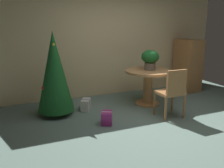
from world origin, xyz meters
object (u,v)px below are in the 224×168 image
Objects in this scene: wooden_chair_near at (172,90)px; round_dining_table at (148,80)px; gift_box_cream at (86,105)px; flower_vase at (150,58)px; holiday_tree at (54,72)px; gift_box_purple at (107,118)px; wooden_cabinet at (187,65)px.

round_dining_table is at bearing 90.00° from wooden_chair_near.
wooden_chair_near is 2.93× the size of gift_box_cream.
flower_vase is at bearing 86.24° from wooden_chair_near.
holiday_tree reaches higher than flower_vase.
holiday_tree is 5.40× the size of gift_box_purple.
wooden_cabinet is (2.84, 1.31, 0.56)m from gift_box_purple.
gift_box_cream is (-1.37, 0.18, -0.43)m from round_dining_table.
wooden_cabinet reaches higher than wooden_chair_near.
gift_box_purple is at bearing -151.76° from round_dining_table.
gift_box_cream is at bearing -171.18° from wooden_cabinet.
flower_vase is 1.04m from wooden_chair_near.
wooden_chair_near is 1.78m from gift_box_cream.
flower_vase is 1.43× the size of gift_box_purple.
flower_vase is 1.33× the size of gift_box_cream.
gift_box_purple is at bearing -151.33° from flower_vase.
round_dining_table is 0.87m from wooden_chair_near.
wooden_cabinet is at bearing 7.67° from holiday_tree.
wooden_chair_near is (-0.06, -0.92, -0.48)m from flower_vase.
holiday_tree is 0.96m from gift_box_cream.
wooden_cabinet is at bearing 21.84° from round_dining_table.
wooden_cabinet is at bearing 24.73° from gift_box_purple.
round_dining_table is 1.72m from wooden_cabinet.
holiday_tree is at bearing -172.33° from wooden_cabinet.
round_dining_table is 2.30× the size of flower_vase.
wooden_chair_near is 2.26m from holiday_tree.
holiday_tree reaches higher than gift_box_cream.
holiday_tree is (-1.98, 0.16, 0.32)m from round_dining_table.
round_dining_table is at bearing -7.40° from gift_box_cream.
flower_vase is at bearing -3.14° from holiday_tree.
gift_box_cream is (0.61, 0.02, -0.75)m from holiday_tree.
holiday_tree is at bearing 175.47° from round_dining_table.
wooden_chair_near is at bearing -136.53° from wooden_cabinet.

